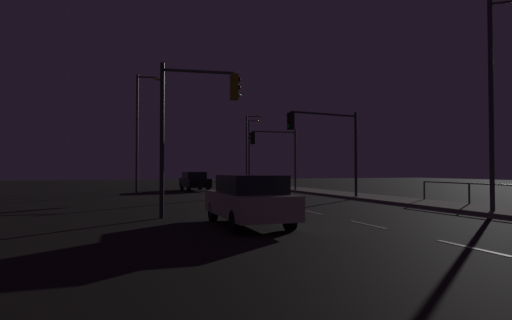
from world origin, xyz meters
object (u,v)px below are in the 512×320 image
object	(u,v)px
car	(249,199)
street_lamp_across_street	(249,143)
street_lamp_corner	(251,145)
traffic_light_far_center	(326,135)
street_lamp_far_end	(141,124)
street_lamp_median	(499,85)
car_oncoming	(195,181)
traffic_light_far_right	(196,111)
traffic_light_overhead_east	(275,147)

from	to	relation	value
car	street_lamp_across_street	distance (m)	36.20
street_lamp_corner	traffic_light_far_center	bearing A→B (deg)	-95.73
street_lamp_corner	street_lamp_far_end	size ratio (longest dim) A/B	0.84
street_lamp_far_end	street_lamp_median	bearing A→B (deg)	-53.89
car	street_lamp_median	size ratio (longest dim) A/B	0.53
car_oncoming	traffic_light_far_center	size ratio (longest dim) A/B	0.89
car_oncoming	traffic_light_far_right	bearing A→B (deg)	-99.62
car_oncoming	traffic_light_far_center	distance (m)	14.35
street_lamp_corner	car_oncoming	bearing A→B (deg)	-132.42
car	car_oncoming	bearing A→B (deg)	84.64
street_lamp_corner	street_lamp_median	bearing A→B (deg)	-88.69
traffic_light_far_center	street_lamp_across_street	world-z (taller)	street_lamp_across_street
car	car_oncoming	distance (m)	21.95
car_oncoming	street_lamp_corner	size ratio (longest dim) A/B	0.64
car_oncoming	street_lamp_far_end	world-z (taller)	street_lamp_far_end
traffic_light_overhead_east	street_lamp_corner	bearing A→B (deg)	81.30
traffic_light_far_center	traffic_light_far_right	world-z (taller)	traffic_light_far_right
traffic_light_far_center	street_lamp_far_end	world-z (taller)	street_lamp_far_end
street_lamp_corner	street_lamp_far_end	xyz separation A→B (m)	(-12.09, -12.58, 0.55)
street_lamp_corner	street_lamp_far_end	world-z (taller)	street_lamp_far_end
street_lamp_across_street	street_lamp_corner	size ratio (longest dim) A/B	1.15
traffic_light_far_right	street_lamp_far_end	distance (m)	14.91
street_lamp_median	street_lamp_far_end	distance (m)	21.69
traffic_light_overhead_east	street_lamp_median	size ratio (longest dim) A/B	0.58
traffic_light_far_center	street_lamp_corner	world-z (taller)	street_lamp_corner
traffic_light_far_right	street_lamp_corner	distance (m)	29.43
traffic_light_far_right	traffic_light_overhead_east	xyz separation A→B (m)	(8.89, 15.09, -0.32)
street_lamp_median	car	bearing A→B (deg)	179.98
traffic_light_far_right	traffic_light_overhead_east	size ratio (longest dim) A/B	1.16
car_oncoming	traffic_light_far_center	world-z (taller)	traffic_light_far_center
street_lamp_across_street	street_lamp_far_end	size ratio (longest dim) A/B	0.96
traffic_light_overhead_east	street_lamp_far_end	bearing A→B (deg)	-178.42
car_oncoming	street_lamp_across_street	xyz separation A→B (m)	(8.65, 12.48, 4.16)
traffic_light_far_right	car_oncoming	bearing A→B (deg)	80.38
street_lamp_median	street_lamp_corner	size ratio (longest dim) A/B	1.18
street_lamp_median	street_lamp_corner	bearing A→B (deg)	91.31
traffic_light_far_center	street_lamp_across_street	size ratio (longest dim) A/B	0.62
street_lamp_far_end	traffic_light_overhead_east	bearing A→B (deg)	1.58
traffic_light_overhead_east	street_lamp_far_end	world-z (taller)	street_lamp_far_end
traffic_light_overhead_east	street_lamp_median	distance (m)	18.05
car	street_lamp_median	distance (m)	11.10
street_lamp_across_street	street_lamp_corner	world-z (taller)	street_lamp_across_street
car	traffic_light_overhead_east	size ratio (longest dim) A/B	0.91
car	traffic_light_overhead_east	world-z (taller)	traffic_light_overhead_east
traffic_light_far_right	car	bearing A→B (deg)	-66.13
street_lamp_across_street	street_lamp_median	bearing A→B (deg)	-90.74
traffic_light_far_center	traffic_light_overhead_east	bearing A→B (deg)	88.43
street_lamp_corner	traffic_light_overhead_east	bearing A→B (deg)	-98.70
traffic_light_overhead_east	street_lamp_far_end	distance (m)	10.31
car	street_lamp_far_end	bearing A→B (deg)	98.19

